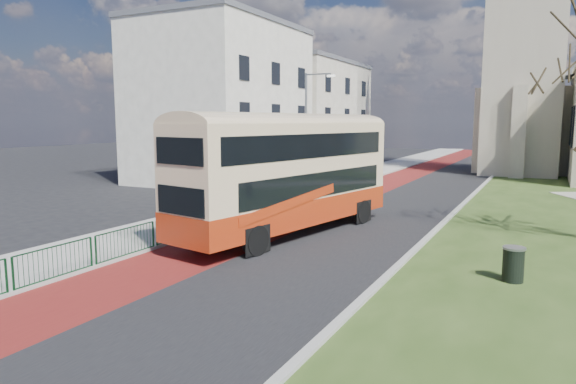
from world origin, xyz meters
The scene contains 12 objects.
ground centered at (0.00, 0.00, 0.00)m, with size 160.00×160.00×0.00m, color black.
road_carriageway centered at (1.50, 20.00, 0.01)m, with size 9.00×120.00×0.01m, color black.
bus_lane centered at (-1.20, 20.00, 0.01)m, with size 3.40×120.00×0.01m, color #591414.
pavement_west centered at (-5.00, 20.00, 0.06)m, with size 4.00×120.00×0.12m, color gray.
kerb_west centered at (-3.00, 20.00, 0.07)m, with size 0.25×120.00×0.13m, color #999993.
kerb_east centered at (6.10, 22.00, 0.07)m, with size 0.25×80.00×0.13m, color #999993.
pedestrian_railing centered at (-2.95, 4.00, 0.55)m, with size 0.07×24.00×1.12m.
street_block_near centered at (-14.00, 22.00, 6.51)m, with size 10.30×14.30×13.00m.
street_block_far centered at (-14.00, 38.00, 5.76)m, with size 10.30×16.30×11.50m.
streetlamp centered at (-4.35, 18.00, 4.59)m, with size 2.13×0.18×8.00m.
bus centered at (0.46, 5.63, 2.87)m, with size 5.08×12.33×5.03m.
litter_bin centered at (9.63, 2.63, 0.58)m, with size 0.87×0.87×1.08m.
Camera 1 is at (10.37, -14.01, 4.89)m, focal length 32.00 mm.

